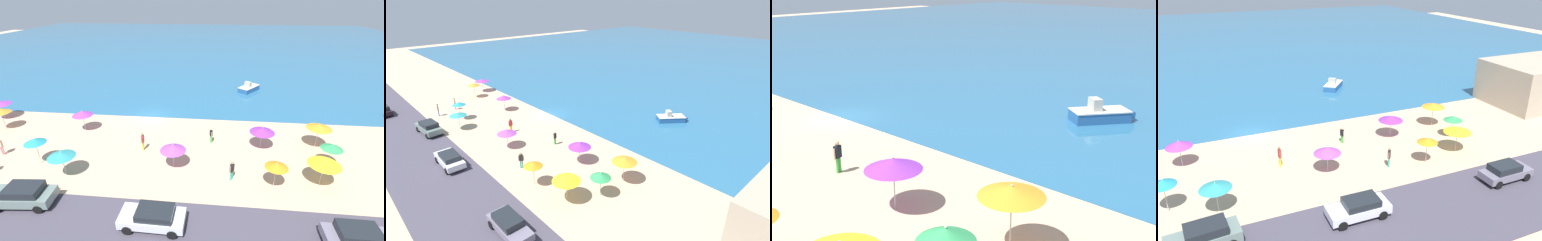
% 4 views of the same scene
% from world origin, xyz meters
% --- Properties ---
extents(ground_plane, '(160.00, 160.00, 0.00)m').
position_xyz_m(ground_plane, '(0.00, 0.00, 0.00)').
color(ground_plane, '#CFAB89').
extents(beach_umbrella_2, '(1.82, 1.82, 2.30)m').
position_xyz_m(beach_umbrella_2, '(17.85, -8.30, 2.00)').
color(beach_umbrella_2, '#B2B2B7').
rests_on(beach_umbrella_2, ground_plane).
extents(beach_umbrella_9, '(2.37, 2.37, 2.25)m').
position_xyz_m(beach_umbrella_9, '(12.44, -5.78, 1.94)').
color(beach_umbrella_9, '#B2B2B7').
rests_on(beach_umbrella_9, ground_plane).
extents(beach_umbrella_10, '(2.33, 2.33, 2.50)m').
position_xyz_m(beach_umbrella_10, '(17.80, -5.12, 2.24)').
color(beach_umbrella_10, '#B2B2B7').
rests_on(beach_umbrella_10, ground_plane).
extents(bather_1, '(0.32, 0.54, 1.60)m').
position_xyz_m(bather_1, '(7.59, -5.26, 0.89)').
color(bather_1, green).
rests_on(bather_1, ground_plane).
extents(skiff_nearshore, '(3.57, 4.01, 1.54)m').
position_xyz_m(skiff_nearshore, '(12.92, 10.77, 0.51)').
color(skiff_nearshore, '#295B95').
rests_on(skiff_nearshore, sea).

